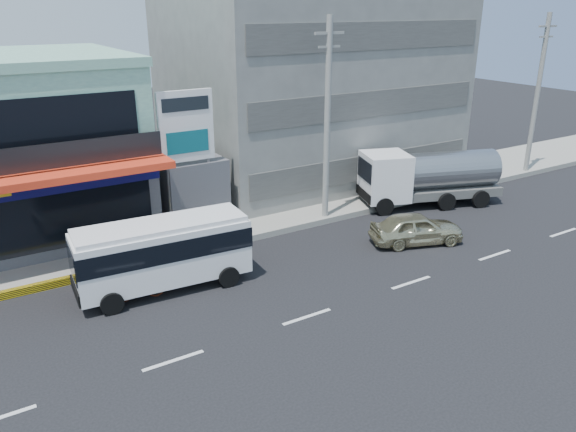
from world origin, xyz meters
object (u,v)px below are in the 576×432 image
at_px(utility_pole_near, 327,121).
at_px(satellite_dish, 184,154).
at_px(tanker_truck, 425,176).
at_px(billboard, 186,134).
at_px(motorcycle_rider, 139,281).
at_px(utility_pole_far, 537,95).
at_px(sedan, 417,228).
at_px(concrete_building, 309,64).
at_px(minibus, 163,250).

bearing_deg(utility_pole_near, satellite_dish, 149.04).
distance_m(utility_pole_near, tanker_truck, 7.10).
bearing_deg(billboard, utility_pole_near, -15.48).
xyz_separation_m(billboard, utility_pole_near, (6.50, -1.80, 0.22)).
bearing_deg(motorcycle_rider, satellite_dish, 54.99).
height_order(utility_pole_far, sedan, utility_pole_far).
height_order(concrete_building, billboard, concrete_building).
bearing_deg(billboard, motorcycle_rider, -130.64).
relative_size(utility_pole_far, sedan, 2.34).
height_order(tanker_truck, motorcycle_rider, tanker_truck).
bearing_deg(minibus, sedan, -9.20).
relative_size(utility_pole_far, tanker_truck, 1.25).
bearing_deg(minibus, billboard, 56.08).
relative_size(utility_pole_near, minibus, 1.49).
height_order(minibus, tanker_truck, tanker_truck).
distance_m(satellite_dish, minibus, 7.44).
bearing_deg(satellite_dish, utility_pole_near, -30.96).
xyz_separation_m(concrete_building, utility_pole_far, (12.00, -7.60, -1.85)).
height_order(concrete_building, utility_pole_near, concrete_building).
xyz_separation_m(satellite_dish, minibus, (-3.51, -6.27, -1.93)).
bearing_deg(motorcycle_rider, utility_pole_far, 6.48).
height_order(concrete_building, sedan, concrete_building).
relative_size(utility_pole_near, utility_pole_far, 1.00).
bearing_deg(utility_pole_far, minibus, -174.02).
xyz_separation_m(utility_pole_far, minibus, (-25.51, -2.67, -3.50)).
distance_m(satellite_dish, utility_pole_far, 22.35).
relative_size(satellite_dish, utility_pole_far, 0.15).
bearing_deg(concrete_building, minibus, -142.75).
xyz_separation_m(sedan, motorcycle_rider, (-12.61, 1.50, 0.03)).
height_order(utility_pole_near, sedan, utility_pole_near).
xyz_separation_m(satellite_dish, tanker_truck, (12.11, -4.39, -1.95)).
bearing_deg(satellite_dish, motorcycle_rider, -125.01).
xyz_separation_m(concrete_building, minibus, (-13.51, -10.27, -5.35)).
bearing_deg(minibus, concrete_building, 37.25).
distance_m(concrete_building, utility_pole_near, 8.79).
height_order(sedan, motorcycle_rider, motorcycle_rider).
height_order(billboard, motorcycle_rider, billboard).
bearing_deg(tanker_truck, billboard, 168.39).
distance_m(sedan, motorcycle_rider, 12.70).
distance_m(concrete_building, tanker_truck, 10.19).
distance_m(utility_pole_far, tanker_truck, 10.53).
relative_size(billboard, motorcycle_rider, 2.99).
bearing_deg(tanker_truck, satellite_dish, 160.07).
xyz_separation_m(concrete_building, billboard, (-10.50, -5.80, -2.07)).
xyz_separation_m(minibus, motorcycle_rider, (-1.14, -0.36, -0.88)).
height_order(satellite_dish, billboard, billboard).
bearing_deg(satellite_dish, minibus, -119.21).
distance_m(utility_pole_near, minibus, 10.48).
bearing_deg(tanker_truck, concrete_building, 104.13).
distance_m(concrete_building, utility_pole_far, 14.32).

